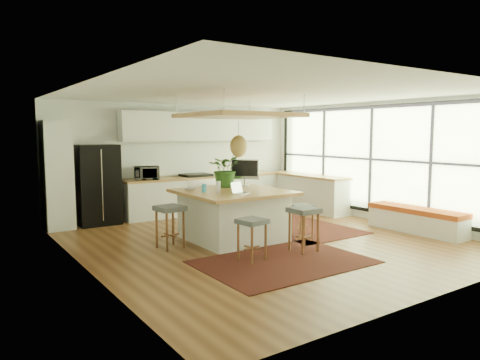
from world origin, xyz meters
TOP-DOWN VIEW (x-y plane):
  - floor at (0.00, 0.00)m, footprint 7.00×7.00m
  - ceiling at (0.00, 0.00)m, footprint 7.00×7.00m
  - wall_back at (0.00, 3.50)m, footprint 6.50×0.00m
  - wall_front at (0.00, -3.50)m, footprint 6.50×0.00m
  - wall_left at (-3.25, 0.00)m, footprint 0.00×7.00m
  - wall_right at (3.25, 0.00)m, footprint 0.00×7.00m
  - window_wall at (3.22, 0.00)m, footprint 0.10×6.20m
  - pantry at (-2.95, 3.18)m, footprint 0.55×0.60m
  - back_counter_base at (0.55, 3.18)m, footprint 4.20×0.60m
  - back_counter_top at (0.55, 3.18)m, footprint 4.24×0.64m
  - backsplash at (0.55, 3.48)m, footprint 4.20×0.02m
  - upper_cabinets at (0.55, 3.32)m, footprint 4.20×0.34m
  - range at (0.30, 3.18)m, footprint 0.76×0.62m
  - right_counter_base at (2.93, 2.00)m, footprint 0.60×2.50m
  - right_counter_top at (2.93, 2.00)m, footprint 0.64×2.54m
  - window_bench at (2.95, -1.20)m, footprint 0.52×2.00m
  - ceiling_panel at (-0.30, 0.40)m, footprint 1.86×1.86m
  - rug_near at (-0.61, -1.31)m, footprint 2.60×1.80m
  - rug_right at (1.27, 0.49)m, footprint 1.80×2.60m
  - fridge at (-2.13, 3.21)m, footprint 0.87×0.68m
  - island at (-0.45, 0.37)m, footprint 1.85×1.85m
  - stool_near_left at (-0.98, -0.98)m, footprint 0.46×0.46m
  - stool_near_right at (0.08, -1.01)m, footprint 0.44×0.44m
  - stool_right_front at (0.76, -0.21)m, footprint 0.41×0.41m
  - stool_right_back at (0.79, 0.83)m, footprint 0.53×0.53m
  - stool_left_side at (-1.70, 0.45)m, footprint 0.49×0.49m
  - laptop at (-0.56, -0.06)m, footprint 0.37×0.38m
  - monitor at (0.15, 0.83)m, footprint 0.54×0.59m
  - microwave at (-1.01, 3.13)m, footprint 0.63×0.47m
  - island_plant at (-0.28, 0.92)m, footprint 0.94×0.97m
  - island_bowl at (-1.11, 0.82)m, footprint 0.25×0.25m
  - island_bottle_0 at (-1.00, 0.47)m, footprint 0.07×0.07m
  - island_bottle_1 at (-0.85, 0.22)m, footprint 0.07×0.07m

SIDE VIEW (x-z plane):
  - floor at x=0.00m, z-range 0.00..0.00m
  - rug_near at x=-0.61m, z-range 0.00..0.01m
  - rug_right at x=1.27m, z-range 0.00..0.01m
  - window_bench at x=2.95m, z-range 0.00..0.50m
  - stool_near_left at x=-0.98m, z-range 0.02..0.69m
  - stool_near_right at x=0.08m, z-range -0.02..0.73m
  - stool_right_front at x=0.76m, z-range 0.04..0.67m
  - stool_right_back at x=0.79m, z-range 0.01..0.70m
  - stool_left_side at x=-1.70m, z-range -0.02..0.73m
  - back_counter_base at x=0.55m, z-range 0.00..0.88m
  - right_counter_base at x=2.93m, z-range 0.00..0.88m
  - island at x=-0.45m, z-range 0.00..0.93m
  - range at x=0.30m, z-range 0.00..1.00m
  - back_counter_top at x=0.55m, z-range 0.88..0.93m
  - right_counter_top at x=2.93m, z-range 0.88..0.93m
  - fridge at x=-2.13m, z-range 0.05..1.80m
  - island_bowl at x=-1.11m, z-range 0.93..0.98m
  - island_bottle_0 at x=-1.00m, z-range 0.93..1.12m
  - island_bottle_1 at x=-0.85m, z-range 0.93..1.12m
  - laptop at x=-0.56m, z-range 0.94..1.16m
  - microwave at x=-1.01m, z-range 0.93..1.30m
  - pantry at x=-2.95m, z-range 0.00..2.25m
  - monitor at x=0.15m, z-range 0.92..1.46m
  - island_plant at x=-0.28m, z-range 0.93..1.51m
  - wall_back at x=0.00m, z-range -1.90..4.60m
  - wall_front at x=0.00m, z-range -1.90..4.60m
  - wall_left at x=-3.25m, z-range -2.15..4.85m
  - wall_right at x=3.25m, z-range -2.15..4.85m
  - backsplash at x=0.55m, z-range 0.95..1.75m
  - window_wall at x=3.22m, z-range 0.10..2.70m
  - ceiling_panel at x=-0.30m, z-range 1.65..2.45m
  - upper_cabinets at x=0.55m, z-range 1.80..2.50m
  - ceiling at x=0.00m, z-range 2.70..2.70m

